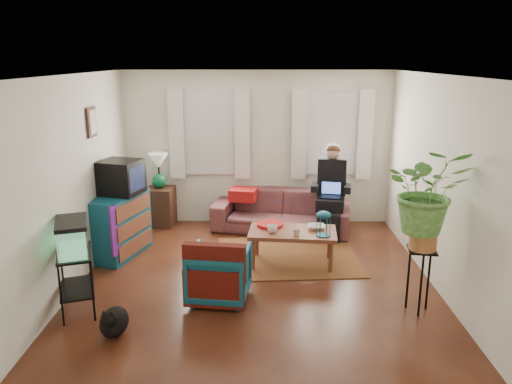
{
  "coord_description": "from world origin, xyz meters",
  "views": [
    {
      "loc": [
        0.06,
        -5.86,
        2.8
      ],
      "look_at": [
        0.0,
        0.4,
        1.1
      ],
      "focal_mm": 35.0,
      "sensor_mm": 36.0,
      "label": 1
    }
  ],
  "objects_px": {
    "dresser": "(119,225)",
    "armchair": "(219,271)",
    "side_table": "(161,206)",
    "aquarium_stand": "(77,282)",
    "sofa": "(281,205)",
    "coffee_table": "(292,247)",
    "plant_stand": "(419,280)"
  },
  "relations": [
    {
      "from": "dresser",
      "to": "armchair",
      "type": "distance_m",
      "value": 2.08
    },
    {
      "from": "side_table",
      "to": "aquarium_stand",
      "type": "relative_size",
      "value": 0.92
    },
    {
      "from": "sofa",
      "to": "coffee_table",
      "type": "xyz_separation_m",
      "value": [
        0.1,
        -1.44,
        -0.19
      ]
    },
    {
      "from": "sofa",
      "to": "plant_stand",
      "type": "xyz_separation_m",
      "value": [
        1.44,
        -2.76,
        -0.06
      ]
    },
    {
      "from": "aquarium_stand",
      "to": "coffee_table",
      "type": "relative_size",
      "value": 0.6
    },
    {
      "from": "plant_stand",
      "to": "side_table",
      "type": "bearing_deg",
      "value": 139.44
    },
    {
      "from": "sofa",
      "to": "dresser",
      "type": "height_order",
      "value": "dresser"
    },
    {
      "from": "coffee_table",
      "to": "plant_stand",
      "type": "distance_m",
      "value": 1.89
    },
    {
      "from": "plant_stand",
      "to": "armchair",
      "type": "bearing_deg",
      "value": 172.92
    },
    {
      "from": "aquarium_stand",
      "to": "plant_stand",
      "type": "relative_size",
      "value": 0.95
    },
    {
      "from": "armchair",
      "to": "plant_stand",
      "type": "relative_size",
      "value": 0.93
    },
    {
      "from": "dresser",
      "to": "armchair",
      "type": "relative_size",
      "value": 1.43
    },
    {
      "from": "dresser",
      "to": "aquarium_stand",
      "type": "xyz_separation_m",
      "value": [
        -0.01,
        -1.69,
        -0.09
      ]
    },
    {
      "from": "armchair",
      "to": "plant_stand",
      "type": "bearing_deg",
      "value": 179.82
    },
    {
      "from": "side_table",
      "to": "coffee_table",
      "type": "xyz_separation_m",
      "value": [
        2.15,
        -1.67,
        -0.08
      ]
    },
    {
      "from": "side_table",
      "to": "dresser",
      "type": "xyz_separation_m",
      "value": [
        -0.34,
        -1.34,
        0.12
      ]
    },
    {
      "from": "plant_stand",
      "to": "dresser",
      "type": "bearing_deg",
      "value": 156.73
    },
    {
      "from": "aquarium_stand",
      "to": "armchair",
      "type": "relative_size",
      "value": 1.02
    },
    {
      "from": "aquarium_stand",
      "to": "plant_stand",
      "type": "xyz_separation_m",
      "value": [
        3.84,
        0.04,
        0.02
      ]
    },
    {
      "from": "sofa",
      "to": "dresser",
      "type": "xyz_separation_m",
      "value": [
        -2.4,
        -1.11,
        0.01
      ]
    },
    {
      "from": "plant_stand",
      "to": "coffee_table",
      "type": "bearing_deg",
      "value": 135.37
    },
    {
      "from": "dresser",
      "to": "aquarium_stand",
      "type": "relative_size",
      "value": 1.4
    },
    {
      "from": "dresser",
      "to": "plant_stand",
      "type": "height_order",
      "value": "dresser"
    },
    {
      "from": "side_table",
      "to": "aquarium_stand",
      "type": "distance_m",
      "value": 3.05
    },
    {
      "from": "side_table",
      "to": "plant_stand",
      "type": "xyz_separation_m",
      "value": [
        3.49,
        -2.99,
        0.05
      ]
    },
    {
      "from": "dresser",
      "to": "aquarium_stand",
      "type": "distance_m",
      "value": 1.69
    },
    {
      "from": "side_table",
      "to": "armchair",
      "type": "relative_size",
      "value": 0.94
    },
    {
      "from": "sofa",
      "to": "dresser",
      "type": "distance_m",
      "value": 2.64
    },
    {
      "from": "sofa",
      "to": "dresser",
      "type": "bearing_deg",
      "value": -144.16
    },
    {
      "from": "aquarium_stand",
      "to": "plant_stand",
      "type": "bearing_deg",
      "value": -18.86
    },
    {
      "from": "dresser",
      "to": "armchair",
      "type": "height_order",
      "value": "dresser"
    },
    {
      "from": "side_table",
      "to": "coffee_table",
      "type": "distance_m",
      "value": 2.72
    }
  ]
}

